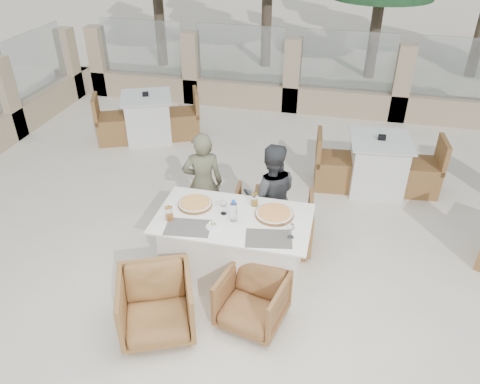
% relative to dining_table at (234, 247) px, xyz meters
% --- Properties ---
extents(ground, '(80.00, 80.00, 0.00)m').
position_rel_dining_table_xyz_m(ground, '(-0.05, 0.05, -0.39)').
color(ground, beige).
rests_on(ground, ground).
extents(sand_patch, '(30.00, 16.00, 0.01)m').
position_rel_dining_table_xyz_m(sand_patch, '(-0.05, 14.05, -0.38)').
color(sand_patch, beige).
rests_on(sand_patch, ground).
extents(perimeter_wall_far, '(10.00, 0.34, 1.60)m').
position_rel_dining_table_xyz_m(perimeter_wall_far, '(-0.05, 4.85, 0.42)').
color(perimeter_wall_far, tan).
rests_on(perimeter_wall_far, ground).
extents(dining_table, '(1.60, 0.90, 0.77)m').
position_rel_dining_table_xyz_m(dining_table, '(0.00, 0.00, 0.00)').
color(dining_table, white).
rests_on(dining_table, ground).
extents(placemat_near_left, '(0.48, 0.35, 0.00)m').
position_rel_dining_table_xyz_m(placemat_near_left, '(-0.40, -0.27, 0.39)').
color(placemat_near_left, '#615A53').
rests_on(placemat_near_left, dining_table).
extents(placemat_near_right, '(0.50, 0.37, 0.00)m').
position_rel_dining_table_xyz_m(placemat_near_right, '(0.42, -0.26, 0.39)').
color(placemat_near_right, '#58554C').
rests_on(placemat_near_right, dining_table).
extents(pizza_left, '(0.37, 0.37, 0.05)m').
position_rel_dining_table_xyz_m(pizza_left, '(-0.45, 0.13, 0.41)').
color(pizza_left, orange).
rests_on(pizza_left, dining_table).
extents(pizza_right, '(0.45, 0.45, 0.05)m').
position_rel_dining_table_xyz_m(pizza_right, '(0.40, 0.13, 0.41)').
color(pizza_right, '#D4561D').
rests_on(pizza_right, dining_table).
extents(water_bottle, '(0.08, 0.08, 0.24)m').
position_rel_dining_table_xyz_m(water_bottle, '(0.01, -0.04, 0.51)').
color(water_bottle, '#C2E1FF').
rests_on(water_bottle, dining_table).
extents(wine_glass_centre, '(0.09, 0.09, 0.18)m').
position_rel_dining_table_xyz_m(wine_glass_centre, '(-0.12, 0.05, 0.48)').
color(wine_glass_centre, silver).
rests_on(wine_glass_centre, dining_table).
extents(wine_glass_corner, '(0.09, 0.09, 0.18)m').
position_rel_dining_table_xyz_m(wine_glass_corner, '(0.62, -0.19, 0.48)').
color(wine_glass_corner, white).
rests_on(wine_glass_corner, dining_table).
extents(beer_glass_left, '(0.09, 0.09, 0.15)m').
position_rel_dining_table_xyz_m(beer_glass_left, '(-0.63, -0.18, 0.46)').
color(beer_glass_left, orange).
rests_on(beer_glass_left, dining_table).
extents(beer_glass_right, '(0.09, 0.09, 0.14)m').
position_rel_dining_table_xyz_m(beer_glass_right, '(0.16, 0.27, 0.46)').
color(beer_glass_right, gold).
rests_on(beer_glass_right, dining_table).
extents(olive_dish, '(0.14, 0.14, 0.04)m').
position_rel_dining_table_xyz_m(olive_dish, '(-0.16, -0.20, 0.41)').
color(olive_dish, white).
rests_on(olive_dish, dining_table).
extents(armchair_far_left, '(0.65, 0.67, 0.57)m').
position_rel_dining_table_xyz_m(armchair_far_left, '(-0.45, 0.79, -0.10)').
color(armchair_far_left, brown).
rests_on(armchair_far_left, ground).
extents(armchair_far_right, '(0.77, 0.79, 0.65)m').
position_rel_dining_table_xyz_m(armchair_far_right, '(0.43, 0.65, -0.06)').
color(armchair_far_right, brown).
rests_on(armchair_far_right, ground).
extents(armchair_near_left, '(0.90, 0.91, 0.63)m').
position_rel_dining_table_xyz_m(armchair_near_left, '(-0.52, -0.92, -0.07)').
color(armchair_near_left, olive).
rests_on(armchair_near_left, ground).
extents(armchair_near_right, '(0.72, 0.74, 0.56)m').
position_rel_dining_table_xyz_m(armchair_near_right, '(0.34, -0.61, -0.10)').
color(armchair_near_right, brown).
rests_on(armchair_near_right, ground).
extents(diner_left, '(0.56, 0.46, 1.32)m').
position_rel_dining_table_xyz_m(diner_left, '(-0.56, 0.75, 0.28)').
color(diner_left, '#5D5D44').
rests_on(diner_left, ground).
extents(diner_right, '(0.74, 0.63, 1.30)m').
position_rel_dining_table_xyz_m(diner_right, '(0.27, 0.68, 0.27)').
color(diner_right, '#383A3D').
rests_on(diner_right, ground).
extents(bg_table_a, '(1.83, 1.40, 0.77)m').
position_rel_dining_table_xyz_m(bg_table_a, '(-2.25, 3.04, 0.00)').
color(bg_table_a, silver).
rests_on(bg_table_a, ground).
extents(bg_table_b, '(1.71, 0.97, 0.77)m').
position_rel_dining_table_xyz_m(bg_table_b, '(1.53, 2.23, 0.00)').
color(bg_table_b, silver).
rests_on(bg_table_b, ground).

